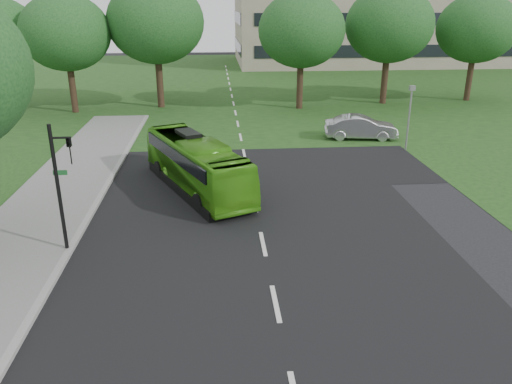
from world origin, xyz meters
TOP-DOWN VIEW (x-y plane):
  - ground at (0.00, 0.00)m, footprint 160.00×160.00m
  - street_surfaces at (-0.38, 22.75)m, footprint 120.00×120.00m
  - tree_park_a at (-13.24, 27.40)m, footprint 7.00×7.00m
  - tree_park_b at (-6.34, 29.03)m, footprint 7.95×7.95m
  - tree_park_c at (5.56, 27.46)m, footprint 7.11×7.11m
  - tree_park_d at (13.46, 29.14)m, footprint 7.53×7.53m
  - tree_park_e at (21.71, 29.92)m, footprint 7.02×7.02m
  - bus at (-2.64, 8.22)m, footprint 5.58×9.07m
  - sedan at (7.95, 17.00)m, footprint 4.91×2.31m
  - traffic_light at (-7.05, 2.00)m, footprint 0.76×0.20m
  - camera_pole at (10.00, 14.06)m, footprint 0.41×0.38m

SIDE VIEW (x-z plane):
  - ground at x=0.00m, z-range 0.00..0.00m
  - street_surfaces at x=-0.38m, z-range -0.05..0.10m
  - sedan at x=7.95m, z-range 0.00..1.56m
  - bus at x=-2.64m, z-range 0.00..2.50m
  - camera_pole at x=10.00m, z-range 0.57..4.52m
  - traffic_light at x=-7.05m, z-range 0.42..5.17m
  - tree_park_a at x=-13.24m, z-range 1.66..10.97m
  - tree_park_e at x=21.71m, z-range 1.68..11.04m
  - tree_park_c at x=5.56m, z-range 1.68..11.13m
  - tree_park_d at x=13.46m, z-range 1.76..11.72m
  - tree_park_b at x=-6.34m, z-range 1.82..12.24m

